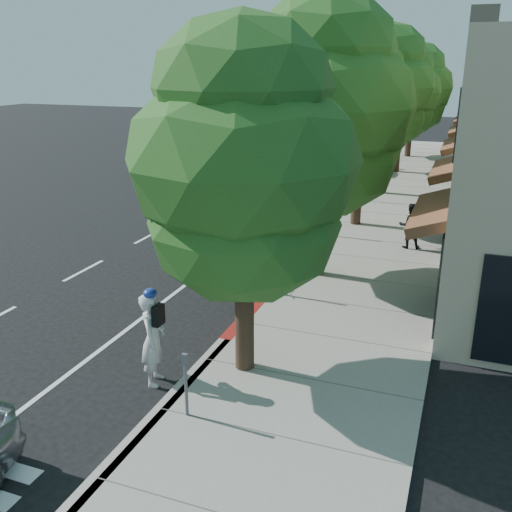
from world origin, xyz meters
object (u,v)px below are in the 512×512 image
at_px(street_tree_2, 362,110).
at_px(street_tree_3, 386,89).
at_px(dark_sedan, 313,184).
at_px(street_tree_1, 323,110).
at_px(silver_suv, 246,232).
at_px(street_tree_4, 402,94).
at_px(pedestrian, 410,226).
at_px(cyclist, 153,339).
at_px(white_pickup, 358,164).
at_px(bicycle, 239,277).
at_px(dark_suv_far, 360,145).
at_px(street_tree_5, 413,89).
at_px(street_tree_0, 243,166).

bearing_deg(street_tree_2, street_tree_3, 90.00).
bearing_deg(dark_sedan, street_tree_1, -67.19).
bearing_deg(silver_suv, street_tree_4, 74.87).
xyz_separation_m(street_tree_2, pedestrian, (2.34, -2.43, -3.61)).
relative_size(cyclist, white_pickup, 0.39).
distance_m(street_tree_4, cyclist, 25.30).
relative_size(bicycle, white_pickup, 0.38).
xyz_separation_m(street_tree_2, street_tree_3, (0.00, 6.00, 0.49)).
distance_m(silver_suv, dark_sedan, 8.80).
distance_m(street_tree_3, dark_suv_far, 12.18).
relative_size(street_tree_2, silver_suv, 1.34).
bearing_deg(street_tree_5, white_pickup, -104.32).
height_order(street_tree_1, street_tree_2, street_tree_1).
height_order(street_tree_1, street_tree_5, street_tree_1).
xyz_separation_m(street_tree_0, street_tree_2, (0.00, 12.00, 0.10)).
xyz_separation_m(cyclist, white_pickup, (-0.33, 23.43, -0.26)).
bearing_deg(street_tree_1, white_pickup, 96.70).
relative_size(street_tree_2, cyclist, 3.64).
xyz_separation_m(silver_suv, pedestrian, (5.24, 2.07, 0.19)).
distance_m(street_tree_4, dark_suv_far, 6.95).
relative_size(street_tree_5, dark_sedan, 1.77).
xyz_separation_m(dark_sedan, pedestrian, (5.27, -6.73, 0.24)).
bearing_deg(street_tree_1, pedestrian, 56.80).
relative_size(silver_suv, dark_sedan, 1.26).
bearing_deg(street_tree_3, street_tree_4, 90.00).
bearing_deg(pedestrian, cyclist, 56.48).
height_order(street_tree_5, dark_suv_far, street_tree_5).
bearing_deg(street_tree_2, white_pickup, 100.49).
height_order(dark_sedan, white_pickup, white_pickup).
distance_m(street_tree_3, cyclist, 19.49).
height_order(street_tree_0, pedestrian, street_tree_0).
distance_m(street_tree_3, dark_sedan, 5.50).
xyz_separation_m(dark_sedan, dark_suv_far, (-0.17, 12.72, 0.18)).
bearing_deg(street_tree_4, street_tree_3, -90.00).
xyz_separation_m(cyclist, dark_suv_far, (-1.50, 30.02, -0.10)).
bearing_deg(cyclist, street_tree_0, -74.25).
distance_m(street_tree_2, street_tree_5, 18.00).
relative_size(street_tree_4, bicycle, 3.85).
distance_m(street_tree_2, dark_suv_far, 17.68).
distance_m(cyclist, bicycle, 5.06).
xyz_separation_m(street_tree_0, street_tree_4, (0.00, 24.00, 0.11)).
bearing_deg(street_tree_5, street_tree_1, -90.00).
distance_m(street_tree_0, street_tree_2, 12.00).
relative_size(street_tree_3, cyclist, 4.04).
xyz_separation_m(bicycle, silver_suv, (-1.14, 3.46, 0.25)).
xyz_separation_m(street_tree_4, silver_suv, (-2.91, -16.50, -3.80)).
height_order(street_tree_1, dark_sedan, street_tree_1).
relative_size(cyclist, dark_suv_far, 0.38).
xyz_separation_m(street_tree_5, bicycle, (-1.76, -25.96, -4.03)).
height_order(cyclist, dark_sedan, cyclist).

